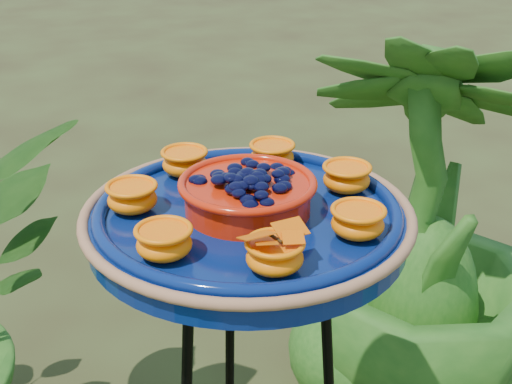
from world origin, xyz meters
TOP-DOWN VIEW (x-y plane):
  - feeder_dish at (-0.04, 0.00)m, footprint 0.52×0.52m
  - shrub_back_right at (0.63, 0.42)m, footprint 0.86×0.86m

SIDE VIEW (x-z plane):
  - shrub_back_right at x=0.63m, z-range 0.00..1.10m
  - feeder_dish at x=-0.04m, z-range 0.90..1.00m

